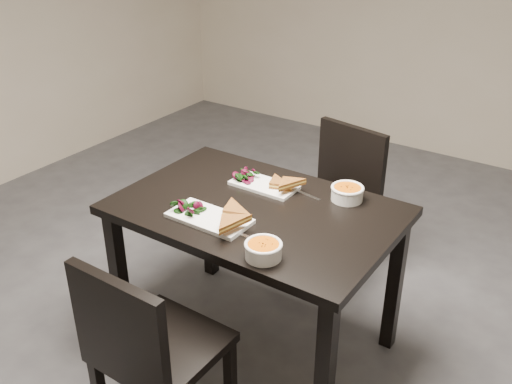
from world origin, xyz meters
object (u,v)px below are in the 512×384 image
plate_near (209,218)px  plate_far (264,185)px  table (256,226)px  chair_far (337,194)px  soup_bowl_near (263,249)px  chair_near (147,347)px  soup_bowl_far (347,192)px

plate_near → plate_far: 0.38m
plate_near → table: bearing=65.4°
chair_far → plate_far: (-0.09, -0.59, 0.27)m
soup_bowl_near → plate_far: soup_bowl_near is taller
table → plate_near: bearing=-114.6°
table → soup_bowl_near: bearing=-51.9°
table → plate_near: 0.25m
chair_near → chair_far: same height
plate_near → soup_bowl_near: 0.35m
table → soup_bowl_near: (0.24, -0.31, 0.13)m
plate_far → soup_bowl_far: size_ratio=2.09×
plate_near → plate_far: size_ratio=1.14×
chair_far → soup_bowl_near: (0.22, -1.07, 0.30)m
soup_bowl_near → table: bearing=128.1°
chair_far → soup_bowl_far: (0.28, -0.49, 0.30)m
table → chair_far: 0.78m
table → chair_near: (-0.01, -0.70, -0.17)m
plate_far → soup_bowl_near: bearing=-56.9°
chair_near → chair_far: bearing=89.4°
chair_far → soup_bowl_far: 0.64m
chair_near → plate_near: bearing=100.5°
plate_far → soup_bowl_far: soup_bowl_far is taller
soup_bowl_near → soup_bowl_far: size_ratio=0.98×
soup_bowl_far → plate_far: bearing=-165.1°
chair_near → plate_near: (-0.09, 0.50, 0.27)m
soup_bowl_near → soup_bowl_far: (0.05, 0.59, 0.00)m
chair_near → plate_far: bearing=94.9°
plate_near → soup_bowl_near: bearing=-17.3°
chair_far → plate_near: 1.01m
table → plate_far: 0.22m
plate_far → plate_near: bearing=-92.8°
soup_bowl_near → soup_bowl_far: bearing=84.8°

